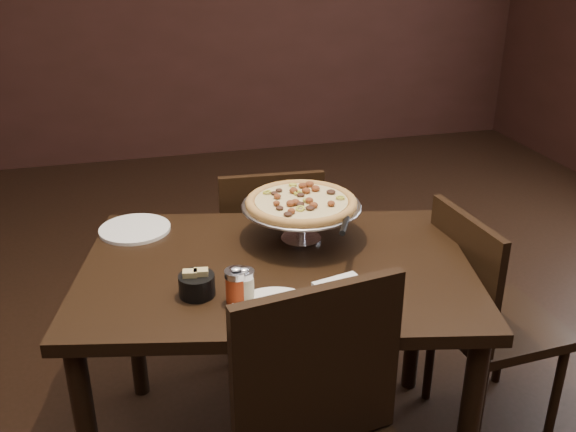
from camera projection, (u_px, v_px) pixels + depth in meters
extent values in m
cube|color=black|center=(277.00, 270.00, 2.00)|extent=(1.35, 1.05, 0.04)
cylinder|color=black|center=(134.00, 316.00, 2.44)|extent=(0.06, 0.06, 0.71)
cylinder|color=black|center=(415.00, 310.00, 2.48)|extent=(0.06, 0.06, 0.71)
cylinder|color=silver|center=(301.00, 238.00, 2.15)|extent=(0.14, 0.14, 0.01)
cylinder|color=silver|center=(301.00, 223.00, 2.12)|extent=(0.03, 0.03, 0.11)
cylinder|color=silver|center=(301.00, 207.00, 2.10)|extent=(0.10, 0.10, 0.01)
cylinder|color=#A8A8AE|center=(301.00, 206.00, 2.10)|extent=(0.39, 0.39, 0.01)
torus|color=#A8A8AE|center=(301.00, 206.00, 2.10)|extent=(0.40, 0.40, 0.01)
cylinder|color=brown|center=(301.00, 203.00, 2.10)|extent=(0.36, 0.36, 0.01)
torus|color=brown|center=(301.00, 202.00, 2.09)|extent=(0.37, 0.37, 0.03)
cylinder|color=tan|center=(301.00, 201.00, 2.09)|extent=(0.30, 0.30, 0.01)
cylinder|color=beige|center=(244.00, 288.00, 1.78)|extent=(0.06, 0.06, 0.07)
cylinder|color=silver|center=(244.00, 274.00, 1.76)|extent=(0.06, 0.06, 0.02)
ellipsoid|color=silver|center=(244.00, 269.00, 1.76)|extent=(0.03, 0.03, 0.01)
cylinder|color=maroon|center=(236.00, 289.00, 1.78)|extent=(0.06, 0.06, 0.08)
cylinder|color=silver|center=(236.00, 274.00, 1.75)|extent=(0.06, 0.06, 0.02)
ellipsoid|color=silver|center=(236.00, 268.00, 1.75)|extent=(0.03, 0.03, 0.01)
cylinder|color=black|center=(197.00, 285.00, 1.81)|extent=(0.10, 0.10, 0.06)
cube|color=tan|center=(190.00, 281.00, 1.80)|extent=(0.04, 0.04, 0.07)
cube|color=tan|center=(201.00, 280.00, 1.81)|extent=(0.04, 0.04, 0.07)
cube|color=white|center=(346.00, 290.00, 1.83)|extent=(0.17, 0.17, 0.02)
cylinder|color=white|center=(135.00, 229.00, 2.21)|extent=(0.24, 0.24, 0.01)
cylinder|color=white|center=(275.00, 312.00, 1.73)|extent=(0.25, 0.25, 0.01)
cone|color=silver|center=(345.00, 227.00, 1.94)|extent=(0.15, 0.15, 0.00)
cylinder|color=black|center=(345.00, 226.00, 1.94)|extent=(0.07, 0.12, 0.02)
cube|color=black|center=(266.00, 258.00, 2.75)|extent=(0.43, 0.43, 0.04)
cube|color=black|center=(272.00, 225.00, 2.49)|extent=(0.40, 0.06, 0.42)
cylinder|color=black|center=(295.00, 280.00, 3.01)|extent=(0.03, 0.03, 0.39)
cylinder|color=black|center=(226.00, 287.00, 2.96)|extent=(0.03, 0.03, 0.39)
cylinder|color=black|center=(310.00, 318.00, 2.72)|extent=(0.03, 0.03, 0.39)
cylinder|color=black|center=(234.00, 326.00, 2.66)|extent=(0.03, 0.03, 0.39)
cube|color=black|center=(318.00, 370.00, 1.56)|extent=(0.44, 0.10, 0.47)
cube|color=black|center=(499.00, 324.00, 2.29)|extent=(0.43, 0.43, 0.04)
cube|color=black|center=(462.00, 274.00, 2.14)|extent=(0.05, 0.40, 0.42)
cylinder|color=black|center=(557.00, 391.00, 2.29)|extent=(0.03, 0.03, 0.39)
cylinder|color=black|center=(502.00, 341.00, 2.57)|extent=(0.03, 0.03, 0.39)
cylinder|color=black|center=(478.00, 411.00, 2.19)|extent=(0.03, 0.03, 0.39)
cylinder|color=black|center=(430.00, 356.00, 2.47)|extent=(0.03, 0.03, 0.39)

